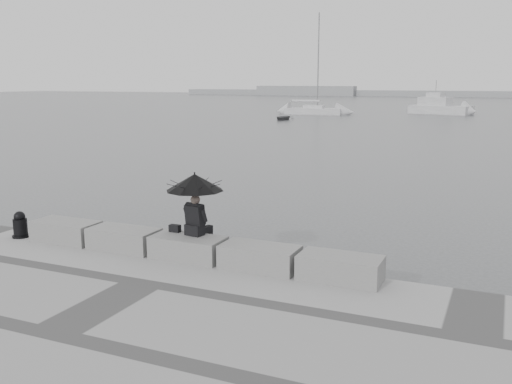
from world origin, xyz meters
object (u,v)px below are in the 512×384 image
at_px(motor_cruiser, 441,107).
at_px(dinghy, 282,118).
at_px(mooring_bollard, 20,226).
at_px(sailboat_left, 314,110).
at_px(seated_person, 195,189).

distance_m(motor_cruiser, dinghy, 24.21).
height_order(mooring_bollard, dinghy, mooring_bollard).
bearing_deg(dinghy, mooring_bollard, -76.51).
bearing_deg(mooring_bollard, sailboat_left, 101.64).
distance_m(seated_person, mooring_bollard, 4.93).
height_order(sailboat_left, motor_cruiser, sailboat_left).
relative_size(mooring_bollard, motor_cruiser, 0.08).
bearing_deg(seated_person, mooring_bollard, -166.26).
bearing_deg(mooring_bollard, seated_person, 4.73).
distance_m(mooring_bollard, dinghy, 51.35).
bearing_deg(dinghy, seated_person, -71.35).
bearing_deg(seated_person, motor_cruiser, 100.99).
distance_m(seated_person, dinghy, 52.36).
xyz_separation_m(sailboat_left, dinghy, (0.21, -11.77, -0.27)).
height_order(sailboat_left, dinghy, sailboat_left).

